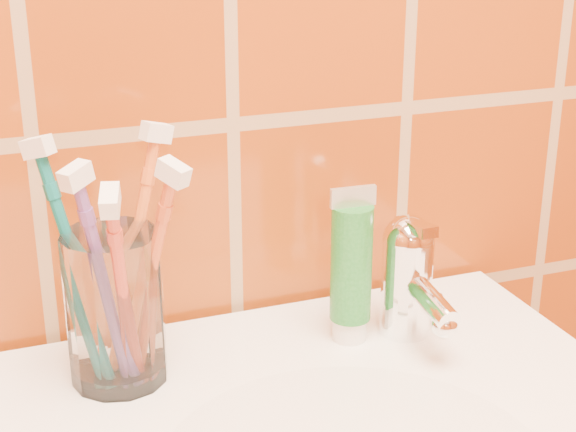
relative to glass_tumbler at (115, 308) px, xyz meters
name	(u,v)px	position (x,y,z in m)	size (l,w,h in m)	color
glass_tumbler	(115,308)	(0.00, 0.00, 0.00)	(0.08, 0.08, 0.14)	white
toothpaste_tube	(351,270)	(0.22, -0.01, 0.00)	(0.04, 0.04, 0.15)	white
faucet	(409,273)	(0.27, -0.02, 0.00)	(0.05, 0.11, 0.12)	white
toothbrush_0	(76,266)	(-0.03, 0.01, 0.04)	(0.06, 0.06, 0.22)	#0C6467
toothbrush_1	(150,276)	(0.03, -0.02, 0.03)	(0.06, 0.08, 0.21)	#C54F22
toothbrush_2	(105,283)	(-0.01, -0.02, 0.03)	(0.06, 0.05, 0.21)	#6B4491
toothbrush_3	(123,294)	(0.00, -0.04, 0.03)	(0.04, 0.09, 0.20)	#B53A26
toothbrush_4	(134,252)	(0.02, 0.02, 0.04)	(0.08, 0.04, 0.22)	orange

